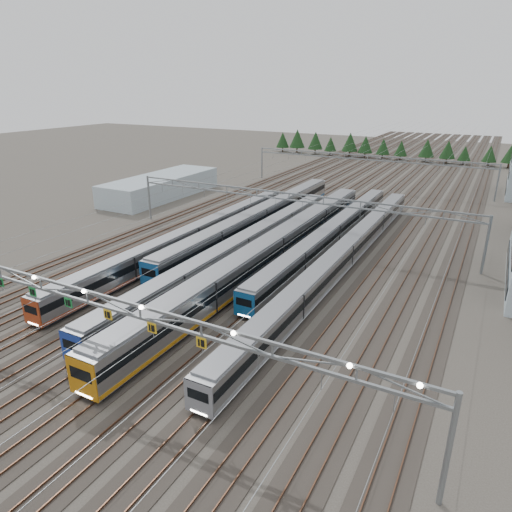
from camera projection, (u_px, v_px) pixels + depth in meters
The scene contains 13 objects.
ground at pixel (98, 373), 39.63m from camera, with size 400.00×400.00×0.00m, color #47423A.
track_bed at pixel (381, 172), 121.63m from camera, with size 54.00×260.00×5.42m.
train_a at pixel (192, 237), 68.54m from camera, with size 2.60×55.33×3.38m.
train_b at pixel (259, 218), 77.36m from camera, with size 2.90×56.52×3.77m.
train_c at pixel (240, 248), 63.70m from camera, with size 2.66×58.86×3.46m.
train_d at pixel (273, 249), 62.64m from camera, with size 3.07×67.21×4.01m.
train_e at pixel (332, 234), 70.12m from camera, with size 2.54×55.14×3.29m.
train_f at pixel (344, 255), 61.45m from camera, with size 2.53×68.38×3.28m.
gantry_near at pixel (86, 300), 37.04m from camera, with size 56.36×0.61×8.08m.
gantry_mid at pixel (289, 202), 70.38m from camera, with size 56.36×0.36×8.00m.
gantry_far at pixel (367, 161), 107.52m from camera, with size 56.36×0.36×8.00m.
west_shed at pixel (161, 186), 100.91m from camera, with size 10.00×30.00×4.56m, color #AAC2CB.
treeline at pixel (404, 147), 148.37m from camera, with size 93.80×5.60×7.02m.
Camera 1 is at (27.90, -23.06, 23.50)m, focal length 32.00 mm.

